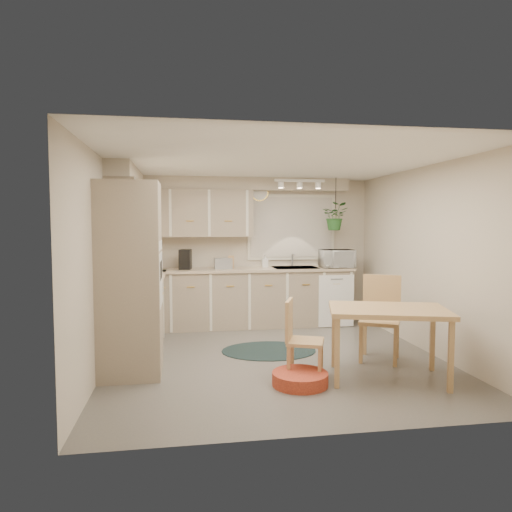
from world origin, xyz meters
The scene contains 35 objects.
floor centered at (0.00, 0.00, 0.00)m, with size 4.20×4.20×0.00m, color #5F5A54.
ceiling centered at (0.00, 0.00, 2.40)m, with size 4.20×4.20×0.00m, color white.
wall_back centered at (0.00, 2.10, 1.20)m, with size 4.00×0.04×2.40m, color beige.
wall_front centered at (0.00, -2.10, 1.20)m, with size 4.00×0.04×2.40m, color beige.
wall_left centered at (-2.00, 0.00, 1.20)m, with size 0.04×4.20×2.40m, color beige.
wall_right centered at (2.00, 0.00, 1.20)m, with size 0.04×4.20×2.40m, color beige.
base_cab_left centered at (-1.70, 0.88, 0.45)m, with size 0.60×1.85×0.90m, color tan.
base_cab_back centered at (-0.20, 1.80, 0.45)m, with size 3.60×0.60×0.90m, color tan.
counter_left centered at (-1.69, 0.88, 0.92)m, with size 0.64×1.89×0.04m, color tan.
counter_back centered at (-0.20, 1.79, 0.92)m, with size 3.64×0.64×0.04m, color tan.
oven_stack centered at (-1.68, -0.38, 1.05)m, with size 0.65×0.65×2.10m, color tan.
wall_oven_face centered at (-1.35, -0.38, 1.05)m, with size 0.02×0.56×0.58m, color white.
upper_cab_left centered at (-1.82, 1.00, 1.83)m, with size 0.35×2.00×0.75m, color tan.
upper_cab_back centered at (-1.00, 1.93, 1.83)m, with size 2.00×0.35×0.75m, color tan.
soffit_left centered at (-1.85, 1.00, 2.30)m, with size 0.30×2.00×0.20m, color beige.
soffit_back centered at (-0.20, 1.95, 2.30)m, with size 3.60×0.30×0.20m, color beige.
cooktop centered at (-1.68, 0.30, 0.94)m, with size 0.52×0.58×0.02m, color white.
range_hood centered at (-1.70, 0.30, 1.40)m, with size 0.40×0.60×0.14m, color white.
window_blinds centered at (0.70, 2.07, 1.60)m, with size 1.40×0.02×1.00m, color beige.
window_frame centered at (0.70, 2.08, 1.60)m, with size 1.50×0.02×1.10m, color silver.
sink centered at (0.70, 1.80, 0.90)m, with size 0.70×0.48×0.10m, color #96989D.
dishwasher_front centered at (1.30, 1.49, 0.42)m, with size 0.58×0.01×0.83m, color white.
track_light_bar centered at (0.70, 1.55, 2.33)m, with size 0.80×0.04×0.04m, color white.
wall_clock centered at (0.15, 2.07, 2.18)m, with size 0.30×0.30×0.03m, color #E3BC50.
dining_table centered at (1.04, -0.93, 0.38)m, with size 1.22×0.81×0.76m, color tan.
chair_left centered at (0.18, -0.77, 0.42)m, with size 0.39×0.39×0.84m, color tan.
chair_back centered at (1.23, -0.30, 0.51)m, with size 0.48×0.48×1.02m, color tan.
braided_rug centered at (-0.02, 0.31, 0.01)m, with size 1.23×0.92×0.01m, color black.
pet_bed centered at (0.07, -0.98, 0.07)m, with size 0.58×0.58×0.13m, color #C74427.
microwave centered at (1.37, 1.70, 1.12)m, with size 0.53×0.29×0.36m, color white.
soap_bottle centered at (0.22, 1.95, 0.99)m, with size 0.09×0.21×0.10m, color white.
hanging_plant centered at (1.34, 1.70, 1.73)m, with size 0.41×0.45×0.35m, color #265C25.
coffee_maker centered at (-1.08, 1.80, 1.10)m, with size 0.18×0.22×0.31m, color black.
toaster centered at (-0.48, 1.82, 1.02)m, with size 0.28×0.16×0.17m, color #96989D.
knife_block centered at (-0.35, 1.85, 1.04)m, with size 0.09×0.09×0.20m, color tan.
Camera 1 is at (-1.09, -5.43, 1.65)m, focal length 32.00 mm.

